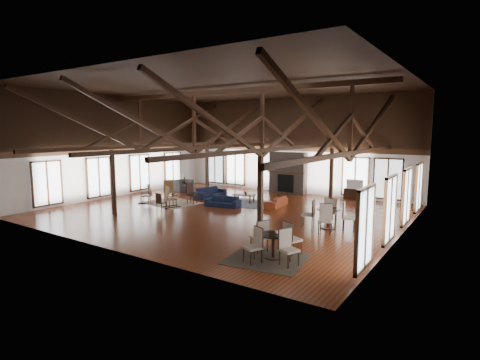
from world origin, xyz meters
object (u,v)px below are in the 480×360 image
Objects in this scene: armchair at (182,186)px; cafe_table_far at (328,215)px; sofa_orange at (276,202)px; tv_console at (355,194)px; sofa_navy_front at (223,201)px; cafe_table_near at (273,242)px; sofa_navy_left at (210,193)px; coffee_table at (244,195)px.

armchair is 11.90m from cafe_table_far.
tv_console is at bearing 142.03° from sofa_orange.
sofa_navy_front reaches higher than sofa_orange.
tv_console reaches higher than sofa_orange.
cafe_table_near is at bearing -85.36° from tv_console.
sofa_navy_left is at bearing 160.70° from cafe_table_far.
sofa_navy_front is 8.25m from cafe_table_near.
cafe_table_far reaches higher than sofa_navy_front.
sofa_orange is 1.40× the size of tv_console.
sofa_navy_front is 2.80m from sofa_navy_left.
sofa_orange is 8.04m from cafe_table_near.
tv_console is (10.26, 3.37, -0.07)m from armchair.
tv_console is (-1.04, 7.09, -0.25)m from cafe_table_far.
cafe_table_near is (5.76, -7.16, 0.13)m from coffee_table.
sofa_navy_left reaches higher than sofa_navy_front.
sofa_navy_front is at bearing -114.39° from coffee_table.
armchair is 0.56× the size of cafe_table_near.
armchair is (-5.13, 2.52, 0.11)m from sofa_navy_front.
coffee_table is 1.06× the size of tv_console.
sofa_navy_front is 2.77m from sofa_orange.
sofa_orange is 4.73m from cafe_table_far.
tv_console reaches higher than coffee_table.
tv_console is (-0.93, 11.48, -0.22)m from cafe_table_near.
coffee_table is at bearing 154.71° from cafe_table_far.
tv_console is (2.81, 4.37, 0.06)m from sofa_orange.
sofa_navy_left is at bearing 138.46° from cafe_table_near.
coffee_table is at bearing 69.51° from sofa_navy_front.
coffee_table is (2.50, -0.16, 0.11)m from sofa_navy_left.
sofa_orange is (2.32, 1.52, -0.02)m from sofa_navy_front.
coffee_table is 6.50m from cafe_table_far.
cafe_table_far is at bearing 49.50° from sofa_orange.
sofa_orange reaches higher than coffee_table.
cafe_table_far is (3.85, -2.72, 0.31)m from sofa_orange.
sofa_navy_front is 1.59× the size of armchair.
sofa_navy_front is 0.89× the size of cafe_table_near.
cafe_table_far is (8.38, -2.93, 0.27)m from sofa_navy_left.
sofa_navy_front reaches higher than coffee_table.
tv_console is at bearing 94.64° from cafe_table_near.
sofa_orange is 5.20m from tv_console.
cafe_table_near is at bearing -113.41° from armchair.
sofa_navy_front is 7.81m from tv_console.
armchair reaches higher than tv_console.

